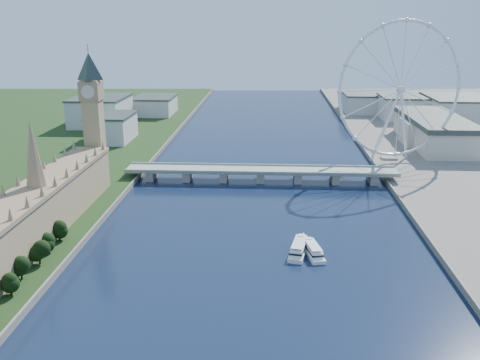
{
  "coord_description": "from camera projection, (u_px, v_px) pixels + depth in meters",
  "views": [
    {
      "loc": [
        6.74,
        -119.06,
        125.56
      ],
      "look_at": [
        -11.88,
        210.0,
        27.0
      ],
      "focal_mm": 40.0,
      "sensor_mm": 36.0,
      "label": 1
    }
  ],
  "objects": [
    {
      "name": "tour_boat_far",
      "position": [
        299.0,
        253.0,
        300.93
      ],
      "size": [
        14.76,
        33.92,
        7.3
      ],
      "primitive_type": null,
      "rotation": [
        0.0,
        0.0,
        -0.2
      ],
      "color": "silver",
      "rests_on": "ground"
    },
    {
      "name": "parliament_range",
      "position": [
        40.0,
        210.0,
        314.47
      ],
      "size": [
        24.0,
        200.0,
        70.0
      ],
      "color": "tan",
      "rests_on": "ground"
    },
    {
      "name": "westminster_bridge",
      "position": [
        261.0,
        173.0,
        435.29
      ],
      "size": [
        220.0,
        22.0,
        9.5
      ],
      "color": "gray",
      "rests_on": "ground"
    },
    {
      "name": "county_hall",
      "position": [
        432.0,
        147.0,
        552.07
      ],
      "size": [
        54.0,
        144.0,
        35.0
      ],
      "primitive_type": null,
      "color": "beige",
      "rests_on": "ground"
    },
    {
      "name": "london_eye",
      "position": [
        401.0,
        90.0,
        464.04
      ],
      "size": [
        113.6,
        39.12,
        124.3
      ],
      "color": "silver",
      "rests_on": "ground"
    },
    {
      "name": "big_ben",
      "position": [
        92.0,
        102.0,
        404.0
      ],
      "size": [
        20.02,
        20.02,
        110.0
      ],
      "color": "tan",
      "rests_on": "ground"
    },
    {
      "name": "tour_boat_near",
      "position": [
        313.0,
        254.0,
        298.8
      ],
      "size": [
        13.91,
        30.99,
        6.64
      ],
      "primitive_type": null,
      "rotation": [
        0.0,
        0.0,
        0.21
      ],
      "color": "white",
      "rests_on": "ground"
    },
    {
      "name": "city_skyline",
      "position": [
        296.0,
        110.0,
        678.99
      ],
      "size": [
        505.0,
        280.0,
        32.0
      ],
      "color": "beige",
      "rests_on": "ground"
    }
  ]
}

